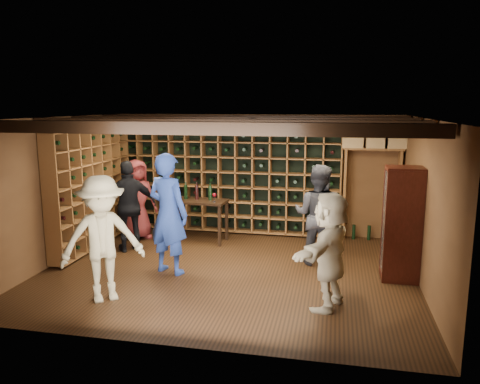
% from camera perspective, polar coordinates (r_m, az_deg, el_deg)
% --- Properties ---
extents(ground, '(6.00, 6.00, 0.00)m').
position_cam_1_polar(ground, '(7.83, -1.53, -9.59)').
color(ground, '#311B0D').
rests_on(ground, ground).
extents(room_shell, '(6.00, 6.00, 6.00)m').
position_cam_1_polar(room_shell, '(7.40, -1.53, 8.40)').
color(room_shell, brown).
rests_on(room_shell, ground).
extents(wine_rack_back, '(4.65, 0.30, 2.20)m').
position_cam_1_polar(wine_rack_back, '(9.86, -1.46, 1.56)').
color(wine_rack_back, brown).
rests_on(wine_rack_back, ground).
extents(wine_rack_left, '(0.30, 2.65, 2.20)m').
position_cam_1_polar(wine_rack_left, '(9.30, -17.60, 0.50)').
color(wine_rack_left, brown).
rests_on(wine_rack_left, ground).
extents(crate_shelf, '(1.20, 0.32, 2.07)m').
position_cam_1_polar(crate_shelf, '(9.57, 15.92, 3.41)').
color(crate_shelf, brown).
rests_on(crate_shelf, ground).
extents(display_cabinet, '(0.55, 0.50, 1.75)m').
position_cam_1_polar(display_cabinet, '(7.66, 19.05, -3.96)').
color(display_cabinet, '#37100B').
rests_on(display_cabinet, ground).
extents(man_blue_shirt, '(0.83, 0.67, 1.96)m').
position_cam_1_polar(man_blue_shirt, '(7.59, -8.75, -2.64)').
color(man_blue_shirt, navy).
rests_on(man_blue_shirt, ground).
extents(man_grey_suit, '(0.97, 0.84, 1.72)m').
position_cam_1_polar(man_grey_suit, '(8.05, 9.45, -2.76)').
color(man_grey_suit, '#222127').
rests_on(man_grey_suit, ground).
extents(guest_red_floral, '(0.91, 0.94, 1.63)m').
position_cam_1_polar(guest_red_floral, '(9.68, -12.42, -0.89)').
color(guest_red_floral, maroon).
rests_on(guest_red_floral, ground).
extents(guest_woman_black, '(1.04, 0.94, 1.70)m').
position_cam_1_polar(guest_woman_black, '(8.89, -13.32, -1.71)').
color(guest_woman_black, black).
rests_on(guest_woman_black, ground).
extents(guest_khaki, '(1.31, 1.22, 1.77)m').
position_cam_1_polar(guest_khaki, '(6.74, -16.44, -5.53)').
color(guest_khaki, gray).
rests_on(guest_khaki, ground).
extents(guest_beige, '(0.93, 1.55, 1.59)m').
position_cam_1_polar(guest_beige, '(6.38, 10.85, -7.03)').
color(guest_beige, tan).
rests_on(guest_beige, ground).
extents(tasting_table, '(1.15, 0.63, 1.13)m').
position_cam_1_polar(tasting_table, '(9.31, -5.12, -1.54)').
color(tasting_table, black).
rests_on(tasting_table, ground).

